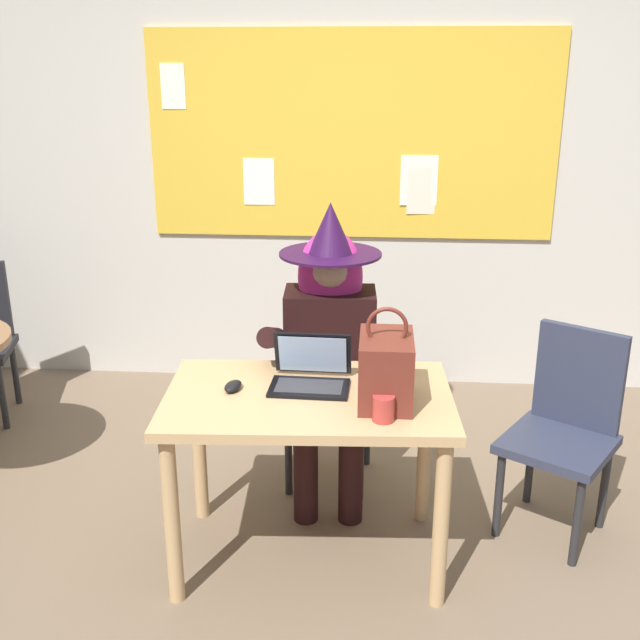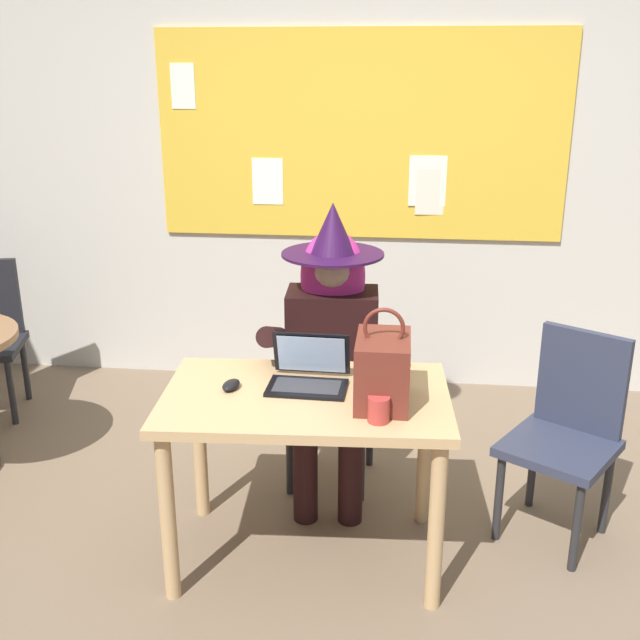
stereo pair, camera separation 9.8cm
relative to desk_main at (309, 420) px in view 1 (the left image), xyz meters
The scene contains 10 objects.
ground_plane 0.64m from the desk_main, 51.44° to the right, with size 24.00×24.00×0.00m, color #75604C.
wall_back_bulletin 2.09m from the desk_main, 87.50° to the left, with size 6.23×2.10×2.94m.
desk_main is the anchor object (origin of this frame).
chair_at_desk 0.72m from the desk_main, 86.15° to the left, with size 0.45×0.45×0.90m.
person_costumed 0.60m from the desk_main, 85.61° to the left, with size 0.61×0.71×1.38m.
laptop 0.18m from the desk_main, 89.56° to the left, with size 0.32×0.26×0.20m.
computer_mouse 0.33m from the desk_main, behind, with size 0.06×0.10×0.03m, color black.
handbag 0.39m from the desk_main, ahead, with size 0.20×0.30×0.38m.
coffee_mug 0.39m from the desk_main, 35.58° to the right, with size 0.08×0.08×0.10m, color #B23833.
chair_extra_corner 1.14m from the desk_main, 16.70° to the left, with size 0.58×0.58×0.90m.
Camera 1 is at (0.17, -2.57, 1.97)m, focal length 42.48 mm.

